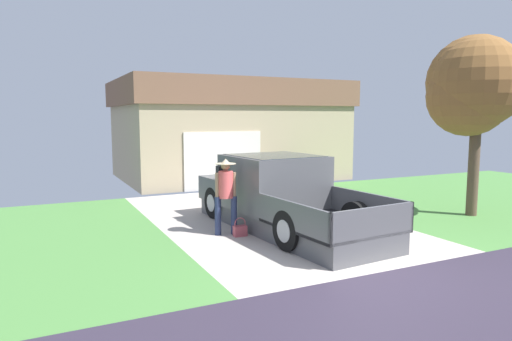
{
  "coord_description": "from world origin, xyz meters",
  "views": [
    {
      "loc": [
        -5.08,
        -5.68,
        2.58
      ],
      "look_at": [
        -0.64,
        3.44,
        1.38
      ],
      "focal_mm": 31.87,
      "sensor_mm": 36.0,
      "label": 1
    }
  ],
  "objects": [
    {
      "name": "handbag",
      "position": [
        -1.17,
        3.15,
        0.13
      ],
      "size": [
        0.29,
        0.16,
        0.41
      ],
      "color": "#B24C56",
      "rests_on": "ground"
    },
    {
      "name": "ground",
      "position": [
        0.0,
        -1.86,
        -0.01
      ],
      "size": [
        29.2,
        18.6,
        0.18
      ],
      "color": "#B9ADA2"
    },
    {
      "name": "pickup_truck",
      "position": [
        -0.02,
        3.62,
        0.74
      ],
      "size": [
        2.46,
        5.62,
        1.69
      ],
      "rotation": [
        0.0,
        0.0,
        0.08
      ],
      "color": "#4D4D51",
      "rests_on": "ground"
    },
    {
      "name": "house_with_garage",
      "position": [
        2.36,
        12.43,
        2.05
      ],
      "size": [
        9.05,
        6.37,
        4.04
      ],
      "color": "tan",
      "rests_on": "ground"
    },
    {
      "name": "person_with_hat",
      "position": [
        -1.39,
        3.42,
        0.97
      ],
      "size": [
        0.49,
        0.45,
        1.68
      ],
      "rotation": [
        0.0,
        0.0,
        -0.23
      ],
      "color": "navy",
      "rests_on": "ground"
    },
    {
      "name": "front_yard_tree",
      "position": [
        5.06,
        2.43,
        3.35
      ],
      "size": [
        2.6,
        2.66,
        4.68
      ],
      "color": "brown",
      "rests_on": "ground"
    },
    {
      "name": "wheeled_trash_bin",
      "position": [
        3.28,
        8.37,
        0.55
      ],
      "size": [
        0.6,
        0.72,
        1.02
      ],
      "color": "#424247",
      "rests_on": "ground"
    }
  ]
}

